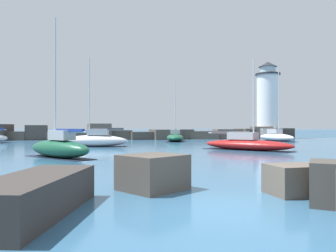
{
  "coord_description": "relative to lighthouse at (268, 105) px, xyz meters",
  "views": [
    {
      "loc": [
        -2.58,
        -8.19,
        2.1
      ],
      "look_at": [
        2.93,
        28.26,
        2.15
      ],
      "focal_mm": 35.0,
      "sensor_mm": 36.0,
      "label": 1
    }
  ],
  "objects": [
    {
      "name": "foreground_rocks",
      "position": [
        -19.83,
        -44.9,
        -5.14
      ],
      "size": [
        14.77,
        6.3,
        1.45
      ],
      "color": "#4C443D",
      "rests_on": "ground"
    },
    {
      "name": "sailboat_moored_1",
      "position": [
        -14.28,
        -25.61,
        -5.17
      ],
      "size": [
        7.22,
        7.7,
        7.98
      ],
      "color": "maroon",
      "rests_on": "ground"
    },
    {
      "name": "sailboat_moored_4",
      "position": [
        -17.61,
        -7.81,
        -5.12
      ],
      "size": [
        3.54,
        6.55,
        8.45
      ],
      "color": "#195138",
      "rests_on": "ground"
    },
    {
      "name": "sailboat_moored_2",
      "position": [
        -29.44,
        -30.42,
        -5.02
      ],
      "size": [
        5.47,
        5.81,
        9.53
      ],
      "color": "#195138",
      "rests_on": "ground"
    },
    {
      "name": "sailboat_moored_5",
      "position": [
        -3.1,
        -9.1,
        -5.08
      ],
      "size": [
        3.19,
        7.51,
        10.52
      ],
      "color": "white",
      "rests_on": "ground"
    },
    {
      "name": "ground_plane",
      "position": [
        -22.92,
        -45.05,
        -5.73
      ],
      "size": [
        600.0,
        600.0,
        0.0
      ],
      "primitive_type": "plane",
      "color": "#336084"
    },
    {
      "name": "open_sea_beyond",
      "position": [
        -22.92,
        60.74,
        -5.73
      ],
      "size": [
        400.0,
        116.0,
        0.01
      ],
      "color": "#235175",
      "rests_on": "ground"
    },
    {
      "name": "sailboat_moored_0",
      "position": [
        -27.95,
        -18.59,
        -5.03
      ],
      "size": [
        7.11,
        2.7,
        9.23
      ],
      "color": "silver",
      "rests_on": "ground"
    },
    {
      "name": "breakwater_jetty",
      "position": [
        -22.98,
        0.81,
        -4.82
      ],
      "size": [
        54.65,
        6.79,
        2.56
      ],
      "color": "brown",
      "rests_on": "ground"
    },
    {
      "name": "lighthouse",
      "position": [
        0.0,
        0.0,
        0.0
      ],
      "size": [
        4.96,
        4.96,
        13.29
      ],
      "color": "gray",
      "rests_on": "ground"
    }
  ]
}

